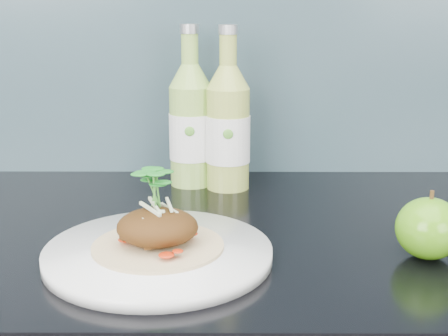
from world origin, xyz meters
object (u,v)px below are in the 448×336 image
(dinner_plate, at_px, (158,254))
(cider_bottle_right, at_px, (228,128))
(cider_bottle_left, at_px, (191,126))
(green_apple, at_px, (429,228))

(dinner_plate, distance_m, cider_bottle_right, 0.33)
(dinner_plate, distance_m, cider_bottle_left, 0.34)
(cider_bottle_right, bearing_deg, green_apple, -33.73)
(dinner_plate, height_order, green_apple, green_apple)
(dinner_plate, xyz_separation_m, cider_bottle_right, (0.09, 0.30, 0.09))
(green_apple, xyz_separation_m, cider_bottle_left, (-0.31, 0.32, 0.06))
(dinner_plate, height_order, cider_bottle_right, cider_bottle_right)
(dinner_plate, xyz_separation_m, cider_bottle_left, (0.02, 0.33, 0.09))
(dinner_plate, bearing_deg, cider_bottle_right, 74.29)
(green_apple, relative_size, cider_bottle_left, 0.39)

